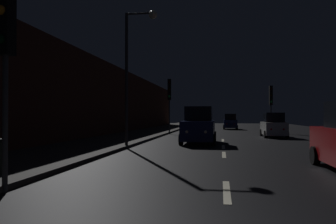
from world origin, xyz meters
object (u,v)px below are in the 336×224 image
Objects in this scene: car_distant_taillights at (230,122)px; traffic_light_near_left at (5,30)px; streetlamp_overhead at (135,57)px; car_approaching_headlights at (199,126)px; traffic_light_far_right at (271,99)px; car_parked_right_far at (273,126)px; traffic_light_far_left at (169,94)px.

traffic_light_near_left is at bearing 170.34° from car_distant_taillights.
streetlamp_overhead reaches higher than car_approaching_headlights.
traffic_light_far_right is at bearing 61.52° from streetlamp_overhead.
streetlamp_overhead reaches higher than car_parked_right_far.
traffic_light_near_left reaches higher than car_approaching_headlights.
traffic_light_near_left is 1.31× the size of car_distant_taillights.
car_approaching_headlights reaches higher than car_distant_taillights.
traffic_light_near_left is 0.99× the size of traffic_light_far_left.
car_distant_taillights is 0.99× the size of car_parked_right_far.
car_distant_taillights is at bearing 149.95° from traffic_light_far_left.
traffic_light_far_right is 10.38m from traffic_light_far_left.
car_approaching_headlights is at bearing 50.95° from streetlamp_overhead.
traffic_light_far_right is 14.88m from car_approaching_headlights.
car_parked_right_far is (5.42, 6.57, -0.15)m from car_approaching_headlights.
traffic_light_near_left is 22.06m from car_parked_right_far.
car_approaching_headlights is (3.29, -9.16, -2.63)m from traffic_light_far_left.
traffic_light_far_left reaches higher than car_parked_right_far.
streetlamp_overhead is (-9.25, -17.04, 1.36)m from traffic_light_far_right.
traffic_light_far_left is at bearing 179.70° from traffic_light_near_left.
car_distant_taillights is at bearing 77.44° from streetlamp_overhead.
traffic_light_near_left is 28.46m from traffic_light_far_right.
car_approaching_headlights is at bearing 165.84° from traffic_light_near_left.
car_parked_right_far is (8.44, 10.30, -3.83)m from streetlamp_overhead.
traffic_light_far_right reaches higher than car_distant_taillights.
traffic_light_far_right reaches higher than car_approaching_headlights.
traffic_light_near_left reaches higher than traffic_light_far_right.
car_distant_taillights is at bearing -158.94° from traffic_light_far_right.
traffic_light_far_right is at bearing -153.85° from car_distant_taillights.
car_approaching_headlights reaches higher than car_parked_right_far.
traffic_light_far_left reaches higher than car_approaching_headlights.
car_approaching_headlights is 8.52m from car_parked_right_far.
traffic_light_far_left is 13.41m from car_distant_taillights.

